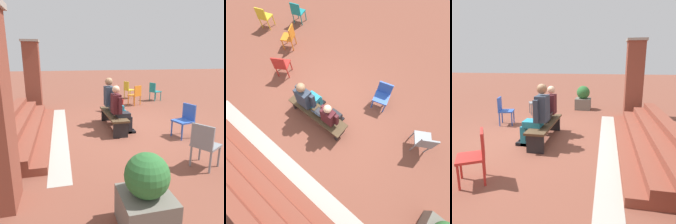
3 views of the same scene
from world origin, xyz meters
The scene contains 13 objects.
ground_plane centered at (0.00, 0.00, 0.00)m, with size 60.00×60.00×0.00m, color brown.
concrete_strip centered at (0.10, 1.83, 0.00)m, with size 5.35×0.40×0.01m, color #A8A399.
brick_steps centered at (0.10, 2.78, 0.22)m, with size 4.55×1.20×0.60m.
bench centered at (0.10, 0.33, 0.35)m, with size 1.80×0.44×0.45m.
person_student centered at (-0.36, 0.27, 0.69)m, with size 0.50×0.63×1.28m.
person_adult centered at (0.46, 0.26, 0.75)m, with size 0.58×0.74×1.41m.
laptop centered at (0.01, 0.34, 0.50)m, with size 0.32×0.29×0.21m.
plastic_chair_far_left centered at (-2.53, -0.71, 0.48)m, with size 0.57×0.57×0.84m.
plastic_chair_near_bench_right centered at (2.13, -0.22, 0.48)m, with size 0.58×0.58×0.84m.
plastic_chair_foreground centered at (4.52, -1.50, 0.48)m, with size 0.53×0.53×0.84m.
plastic_chair_far_right centered at (2.92, -1.33, 0.48)m, with size 0.57×0.57×0.84m.
plastic_chair_near_bench_left centered at (3.73, -2.52, 0.48)m, with size 0.52×0.52×0.84m.
plastic_chair_by_pillar centered at (-0.99, -1.28, 0.48)m, with size 0.51×0.51×0.84m.
Camera 2 is at (-1.77, 1.73, 4.62)m, focal length 28.00 mm.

